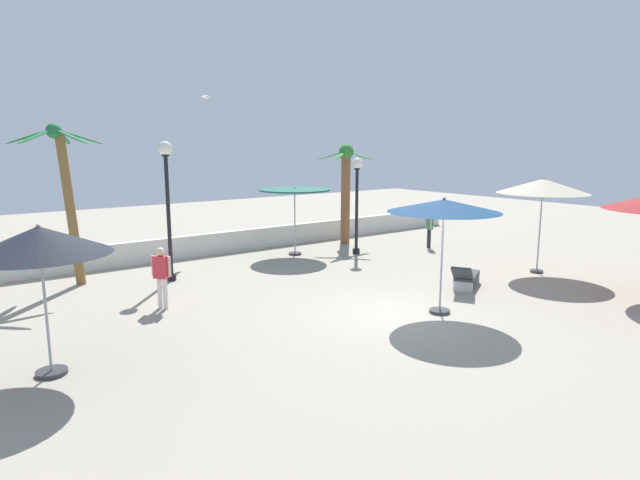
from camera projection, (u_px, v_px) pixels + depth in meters
name	position (u px, v px, depth m)	size (l,w,h in m)	color
ground_plane	(401.00, 314.00, 13.35)	(56.00, 56.00, 0.00)	#9E9384
boundary_wall	(223.00, 242.00, 20.83)	(25.20, 0.30, 0.83)	silver
patio_umbrella_0	(444.00, 207.00, 12.95)	(2.77, 2.77, 2.93)	#333338
patio_umbrella_2	(295.00, 193.00, 20.14)	(2.68, 2.68, 2.63)	#333338
patio_umbrella_3	(543.00, 186.00, 17.18)	(2.88, 2.88, 3.14)	#333338
patio_umbrella_4	(39.00, 242.00, 9.38)	(2.46, 2.46, 2.81)	#333338
palm_tree_0	(65.00, 186.00, 15.53)	(2.55, 2.41, 4.79)	brown
palm_tree_2	(346.00, 182.00, 22.45)	(2.36, 2.30, 4.22)	brown
lamp_post_0	(167.00, 188.00, 16.13)	(0.43, 0.43, 4.29)	black
lamp_post_1	(357.00, 191.00, 20.29)	(0.41, 0.41, 3.70)	black
lounge_chair_0	(466.00, 276.00, 15.60)	(1.92, 1.37, 0.84)	#B7B7BC
guest_0	(161.00, 272.00, 13.62)	(0.41, 0.47, 1.60)	silver
guest_1	(429.00, 226.00, 21.78)	(0.41, 0.47, 1.54)	#26262D
seagull_0	(207.00, 97.00, 20.84)	(0.83, 0.85, 0.14)	white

